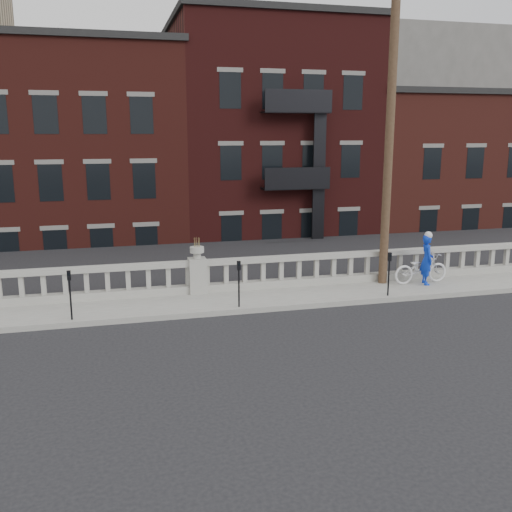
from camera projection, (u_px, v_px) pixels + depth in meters
The scene contains 11 objects.
ground at pixel (222, 340), 14.29m from camera, with size 120.00×120.00×0.00m, color black.
sidewalk at pixel (203, 303), 17.11m from camera, with size 32.00×2.20×0.15m, color gray.
balustrade at pixel (198, 277), 17.89m from camera, with size 28.00×0.34×1.03m.
planter_pedestal at pixel (197, 272), 17.85m from camera, with size 0.55×0.55×1.76m.
lower_level at pixel (160, 172), 35.68m from camera, with size 80.00×44.00×20.80m.
utility_pole at pixel (390, 128), 18.09m from camera, with size 1.60×0.28×10.00m.
parking_meter_b at pixel (70, 289), 15.21m from camera, with size 0.10×0.09×1.36m.
parking_meter_c at pixel (239, 279), 16.34m from camera, with size 0.10×0.09×1.36m.
parking_meter_d at pixel (389, 269), 17.49m from camera, with size 0.10×0.09×1.36m.
bicycle at pixel (421, 268), 19.03m from camera, with size 0.67×1.92×1.01m, color silver.
cyclist at pixel (427, 260), 18.83m from camera, with size 0.61×0.40×1.67m, color #0D31C4.
Camera 1 is at (-2.53, -13.30, 5.11)m, focal length 40.00 mm.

